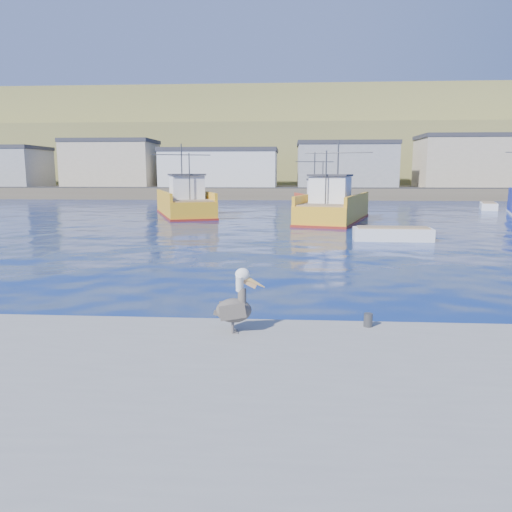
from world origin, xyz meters
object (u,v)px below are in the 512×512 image
(trawler_yellow_b, at_px, (333,208))
(skiff_mid, at_px, (392,235))
(boat_orange, at_px, (317,201))
(trawler_yellow_a, at_px, (185,204))
(skiff_far, at_px, (488,207))
(pelican, at_px, (236,305))

(trawler_yellow_b, distance_m, skiff_mid, 11.65)
(boat_orange, height_order, skiff_mid, boat_orange)
(trawler_yellow_a, height_order, skiff_far, trawler_yellow_a)
(trawler_yellow_b, bearing_deg, trawler_yellow_a, 160.77)
(trawler_yellow_b, distance_m, pelican, 30.63)
(trawler_yellow_b, bearing_deg, skiff_mid, -77.84)
(trawler_yellow_a, bearing_deg, boat_orange, 29.64)
(boat_orange, distance_m, pelican, 42.06)
(trawler_yellow_b, relative_size, boat_orange, 1.51)
(skiff_mid, xyz_separation_m, skiff_far, (15.16, 25.53, -0.00))
(boat_orange, relative_size, skiff_mid, 1.82)
(trawler_yellow_b, bearing_deg, skiff_far, 38.82)
(boat_orange, bearing_deg, trawler_yellow_a, -150.36)
(trawler_yellow_b, xyz_separation_m, pelican, (-4.66, -30.27, 0.04))
(skiff_far, xyz_separation_m, pelican, (-22.27, -44.44, 0.79))
(trawler_yellow_b, height_order, skiff_far, trawler_yellow_b)
(trawler_yellow_a, xyz_separation_m, boat_orange, (12.36, 7.03, -0.07))
(skiff_mid, xyz_separation_m, pelican, (-7.11, -18.91, 0.79))
(trawler_yellow_a, bearing_deg, skiff_mid, -45.70)
(skiff_mid, bearing_deg, trawler_yellow_b, 102.16)
(trawler_yellow_b, height_order, pelican, trawler_yellow_b)
(trawler_yellow_b, relative_size, pelican, 8.82)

